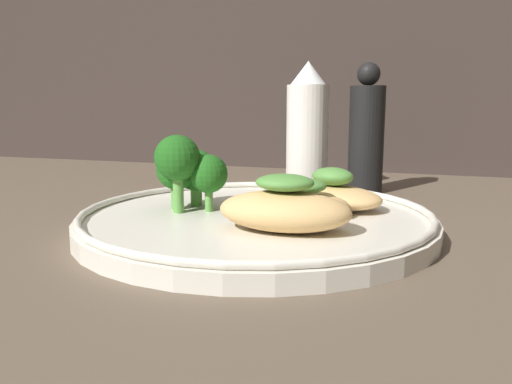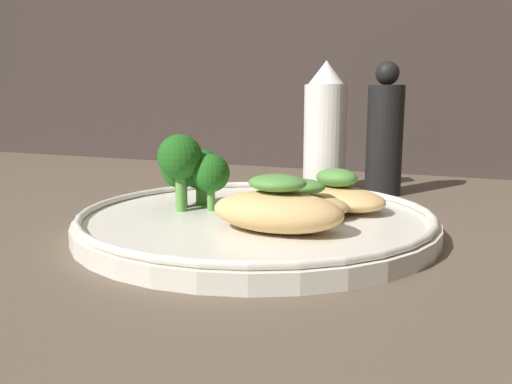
# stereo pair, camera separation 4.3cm
# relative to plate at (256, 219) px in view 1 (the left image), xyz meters

# --- Properties ---
(ground_plane) EXTENTS (1.80, 1.80, 0.01)m
(ground_plane) POSITION_rel_plate_xyz_m (0.00, 0.00, -0.01)
(ground_plane) COLOR brown
(plate) EXTENTS (0.30, 0.30, 0.02)m
(plate) POSITION_rel_plate_xyz_m (0.00, 0.00, 0.00)
(plate) COLOR silver
(plate) RESTS_ON ground_plane
(grilled_meat_front) EXTENTS (0.10, 0.06, 0.04)m
(grilled_meat_front) POSITION_rel_plate_xyz_m (0.04, -0.05, 0.02)
(grilled_meat_front) COLOR tan
(grilled_meat_front) RESTS_ON plate
(grilled_meat_middle) EXTENTS (0.09, 0.08, 0.03)m
(grilled_meat_middle) POSITION_rel_plate_xyz_m (0.04, -0.00, 0.02)
(grilled_meat_middle) COLOR tan
(grilled_meat_middle) RESTS_ON plate
(grilled_meat_back) EXTENTS (0.11, 0.09, 0.04)m
(grilled_meat_back) POSITION_rel_plate_xyz_m (0.06, 0.05, 0.02)
(grilled_meat_back) COLOR tan
(grilled_meat_back) RESTS_ON plate
(broccoli_bunch) EXTENTS (0.07, 0.07, 0.07)m
(broccoli_bunch) POSITION_rel_plate_xyz_m (-0.06, 0.00, 0.04)
(broccoli_bunch) COLOR #569942
(broccoli_bunch) RESTS_ON plate
(sauce_bottle) EXTENTS (0.05, 0.05, 0.16)m
(sauce_bottle) POSITION_rel_plate_xyz_m (-0.01, 0.22, 0.07)
(sauce_bottle) COLOR white
(sauce_bottle) RESTS_ON ground_plane
(pepper_grinder) EXTENTS (0.04, 0.04, 0.16)m
(pepper_grinder) POSITION_rel_plate_xyz_m (0.07, 0.22, 0.06)
(pepper_grinder) COLOR black
(pepper_grinder) RESTS_ON ground_plane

